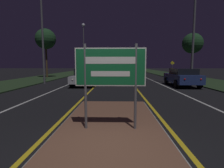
% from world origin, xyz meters
% --- Properties ---
extents(ground_plane, '(160.00, 160.00, 0.00)m').
position_xyz_m(ground_plane, '(0.00, 0.00, 0.00)').
color(ground_plane, black).
extents(median_island, '(2.90, 6.99, 0.10)m').
position_xyz_m(median_island, '(0.00, 1.16, 0.04)').
color(median_island, '#999993').
rests_on(median_island, ground_plane).
extents(verge_left, '(5.00, 100.00, 0.08)m').
position_xyz_m(verge_left, '(-9.50, 20.00, 0.04)').
color(verge_left, '#23381E').
rests_on(verge_left, ground_plane).
extents(verge_right, '(5.00, 100.00, 0.08)m').
position_xyz_m(verge_right, '(9.50, 20.00, 0.04)').
color(verge_right, '#23381E').
rests_on(verge_right, ground_plane).
extents(centre_line_yellow_left, '(0.12, 70.00, 0.01)m').
position_xyz_m(centre_line_yellow_left, '(-1.64, 25.00, 0.00)').
color(centre_line_yellow_left, gold).
rests_on(centre_line_yellow_left, ground_plane).
extents(centre_line_yellow_right, '(0.12, 70.00, 0.01)m').
position_xyz_m(centre_line_yellow_right, '(1.64, 25.00, 0.00)').
color(centre_line_yellow_right, gold).
rests_on(centre_line_yellow_right, ground_plane).
extents(lane_line_white_left, '(0.12, 70.00, 0.01)m').
position_xyz_m(lane_line_white_left, '(-4.20, 25.00, 0.00)').
color(lane_line_white_left, silver).
rests_on(lane_line_white_left, ground_plane).
extents(lane_line_white_right, '(0.12, 70.00, 0.01)m').
position_xyz_m(lane_line_white_right, '(4.20, 25.00, 0.00)').
color(lane_line_white_right, silver).
rests_on(lane_line_white_right, ground_plane).
extents(edge_line_white_left, '(0.10, 70.00, 0.01)m').
position_xyz_m(edge_line_white_left, '(-7.20, 25.00, 0.00)').
color(edge_line_white_left, silver).
rests_on(edge_line_white_left, ground_plane).
extents(edge_line_white_right, '(0.10, 70.00, 0.01)m').
position_xyz_m(edge_line_white_right, '(7.20, 25.00, 0.00)').
color(edge_line_white_right, silver).
rests_on(edge_line_white_right, ground_plane).
extents(highway_sign, '(1.81, 0.07, 2.22)m').
position_xyz_m(highway_sign, '(0.00, 1.15, 1.63)').
color(highway_sign, '#56565B').
rests_on(highway_sign, median_island).
extents(streetlight_left_near, '(0.50, 0.50, 10.14)m').
position_xyz_m(streetlight_left_near, '(-6.63, 12.81, 6.27)').
color(streetlight_left_near, '#56565B').
rests_on(streetlight_left_near, ground_plane).
extents(streetlight_left_far, '(0.62, 0.62, 9.81)m').
position_xyz_m(streetlight_left_far, '(-6.43, 31.81, 6.79)').
color(streetlight_left_far, '#56565B').
rests_on(streetlight_left_far, ground_plane).
extents(streetlight_right_near, '(0.48, 0.48, 10.37)m').
position_xyz_m(streetlight_right_near, '(6.38, 11.34, 6.28)').
color(streetlight_right_near, '#56565B').
rests_on(streetlight_right_near, ground_plane).
extents(car_receding_0, '(1.98, 4.31, 1.47)m').
position_xyz_m(car_receding_0, '(5.57, 11.21, 0.78)').
color(car_receding_0, navy).
rests_on(car_receding_0, ground_plane).
extents(car_receding_1, '(1.92, 4.69, 1.47)m').
position_xyz_m(car_receding_1, '(2.78, 23.89, 0.77)').
color(car_receding_1, maroon).
rests_on(car_receding_1, ground_plane).
extents(car_receding_2, '(1.95, 4.37, 1.40)m').
position_xyz_m(car_receding_2, '(2.75, 31.65, 0.75)').
color(car_receding_2, navy).
rests_on(car_receding_2, ground_plane).
extents(car_receding_3, '(1.85, 4.78, 1.56)m').
position_xyz_m(car_receding_3, '(2.72, 42.05, 0.82)').
color(car_receding_3, black).
rests_on(car_receding_3, ground_plane).
extents(car_approaching_0, '(1.94, 4.77, 1.44)m').
position_xyz_m(car_approaching_0, '(-2.54, 11.79, 0.76)').
color(car_approaching_0, '#B7B7BC').
rests_on(car_approaching_0, ground_plane).
extents(car_approaching_1, '(2.01, 4.49, 1.48)m').
position_xyz_m(car_approaching_1, '(-2.75, 23.63, 0.78)').
color(car_approaching_1, '#4C514C').
rests_on(car_approaching_1, ground_plane).
extents(car_approaching_2, '(1.98, 4.17, 1.42)m').
position_xyz_m(car_approaching_2, '(-2.38, 33.00, 0.75)').
color(car_approaching_2, silver).
rests_on(car_approaching_2, ground_plane).
extents(warning_sign, '(0.60, 0.06, 2.24)m').
position_xyz_m(warning_sign, '(8.55, 23.35, 1.43)').
color(warning_sign, '#56565B').
rests_on(warning_sign, verge_right).
extents(roadside_palm_left, '(2.65, 2.65, 6.39)m').
position_xyz_m(roadside_palm_left, '(-9.21, 19.86, 5.10)').
color(roadside_palm_left, '#4C3823').
rests_on(roadside_palm_left, verge_left).
extents(roadside_palm_right, '(2.72, 2.72, 5.92)m').
position_xyz_m(roadside_palm_right, '(10.40, 20.96, 4.62)').
color(roadside_palm_right, '#4C3823').
rests_on(roadside_palm_right, verge_right).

